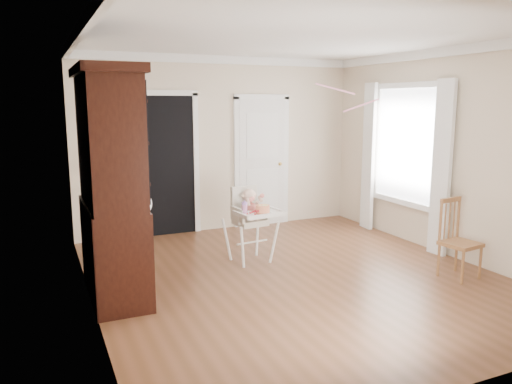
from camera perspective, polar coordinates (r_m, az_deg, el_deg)
name	(u,v)px	position (r m, az deg, el deg)	size (l,w,h in m)	color
floor	(296,277)	(5.91, 4.56, -9.62)	(5.00, 5.00, 0.00)	brown
ceiling	(299,36)	(5.60, 4.97, 17.33)	(5.00, 5.00, 0.00)	white
wall_back	(221,144)	(7.87, -4.07, 5.44)	(4.50, 4.50, 0.00)	beige
wall_left	(86,173)	(4.93, -18.83, 2.07)	(5.00, 5.00, 0.00)	beige
wall_right	(450,153)	(6.96, 21.26, 4.15)	(5.00, 5.00, 0.00)	beige
crown_molding	(299,42)	(5.60, 4.96, 16.73)	(4.50, 5.00, 0.12)	white
doorway	(165,163)	(7.62, -10.38, 3.32)	(1.06, 0.05, 2.22)	black
closet_door	(262,163)	(8.15, 0.66, 3.33)	(0.96, 0.09, 2.13)	white
window_right	(404,153)	(7.50, 16.51, 4.33)	(0.13, 1.84, 2.30)	white
high_chair	(250,215)	(6.27, -0.64, -2.70)	(0.62, 0.74, 0.98)	white
baby	(250,205)	(6.26, -0.74, -1.49)	(0.29, 0.21, 0.41)	beige
cake	(263,209)	(6.02, 0.77, -1.99)	(0.22, 0.22, 0.10)	silver
sippy_cup	(245,207)	(6.04, -1.32, -1.76)	(0.07, 0.07, 0.17)	#CB7CB0
china_cabinet	(112,185)	(5.27, -16.17, 0.78)	(0.62, 1.39, 2.35)	black
dining_chair	(458,241)	(6.22, 22.13, -5.22)	(0.42, 0.42, 0.92)	brown
streamer	(335,89)	(6.32, 9.03, 11.57)	(0.03, 0.50, 0.02)	pink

